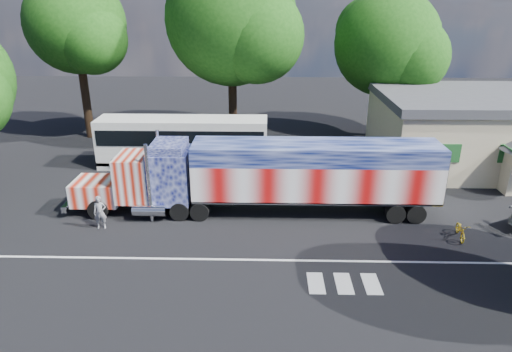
{
  "coord_description": "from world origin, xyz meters",
  "views": [
    {
      "loc": [
        0.62,
        -21.55,
        11.54
      ],
      "look_at": [
        0.0,
        3.0,
        1.9
      ],
      "focal_mm": 32.0,
      "sensor_mm": 36.0,
      "label": 1
    }
  ],
  "objects_px": {
    "semi_truck": "(269,175)",
    "tree_ne_a": "(389,44)",
    "tree_n_mid": "(233,20)",
    "coach_bus": "(183,141)",
    "woman": "(100,212)",
    "bicycle": "(461,230)",
    "tree_nw_a": "(77,25)"
  },
  "relations": [
    {
      "from": "bicycle",
      "to": "coach_bus",
      "type": "bearing_deg",
      "value": 156.33
    },
    {
      "from": "semi_truck",
      "to": "tree_n_mid",
      "type": "bearing_deg",
      "value": 101.39
    },
    {
      "from": "tree_nw_a",
      "to": "tree_n_mid",
      "type": "relative_size",
      "value": 0.9
    },
    {
      "from": "semi_truck",
      "to": "woman",
      "type": "height_order",
      "value": "semi_truck"
    },
    {
      "from": "bicycle",
      "to": "tree_nw_a",
      "type": "height_order",
      "value": "tree_nw_a"
    },
    {
      "from": "semi_truck",
      "to": "coach_bus",
      "type": "bearing_deg",
      "value": 128.81
    },
    {
      "from": "coach_bus",
      "to": "tree_ne_a",
      "type": "bearing_deg",
      "value": 26.82
    },
    {
      "from": "tree_nw_a",
      "to": "tree_ne_a",
      "type": "distance_m",
      "value": 25.64
    },
    {
      "from": "tree_nw_a",
      "to": "tree_ne_a",
      "type": "height_order",
      "value": "tree_nw_a"
    },
    {
      "from": "semi_truck",
      "to": "coach_bus",
      "type": "distance_m",
      "value": 9.88
    },
    {
      "from": "semi_truck",
      "to": "tree_ne_a",
      "type": "height_order",
      "value": "tree_ne_a"
    },
    {
      "from": "semi_truck",
      "to": "tree_n_mid",
      "type": "xyz_separation_m",
      "value": [
        -2.87,
        14.24,
        7.55
      ]
    },
    {
      "from": "woman",
      "to": "bicycle",
      "type": "distance_m",
      "value": 18.8
    },
    {
      "from": "tree_n_mid",
      "to": "bicycle",
      "type": "bearing_deg",
      "value": -53.28
    },
    {
      "from": "semi_truck",
      "to": "tree_n_mid",
      "type": "distance_m",
      "value": 16.37
    },
    {
      "from": "semi_truck",
      "to": "bicycle",
      "type": "relative_size",
      "value": 12.22
    },
    {
      "from": "semi_truck",
      "to": "tree_nw_a",
      "type": "xyz_separation_m",
      "value": [
        -15.63,
        14.81,
        7.18
      ]
    },
    {
      "from": "tree_ne_a",
      "to": "bicycle",
      "type": "bearing_deg",
      "value": -90.31
    },
    {
      "from": "woman",
      "to": "bicycle",
      "type": "height_order",
      "value": "woman"
    },
    {
      "from": "coach_bus",
      "to": "tree_n_mid",
      "type": "bearing_deg",
      "value": 63.17
    },
    {
      "from": "woman",
      "to": "tree_n_mid",
      "type": "relative_size",
      "value": 0.12
    },
    {
      "from": "semi_truck",
      "to": "tree_nw_a",
      "type": "relative_size",
      "value": 1.54
    },
    {
      "from": "tree_ne_a",
      "to": "woman",
      "type": "bearing_deg",
      "value": -136.33
    },
    {
      "from": "tree_nw_a",
      "to": "bicycle",
      "type": "bearing_deg",
      "value": -34.67
    },
    {
      "from": "coach_bus",
      "to": "tree_nw_a",
      "type": "xyz_separation_m",
      "value": [
        -9.45,
        7.13,
        7.64
      ]
    },
    {
      "from": "tree_ne_a",
      "to": "tree_n_mid",
      "type": "bearing_deg",
      "value": -172.88
    },
    {
      "from": "tree_ne_a",
      "to": "tree_n_mid",
      "type": "distance_m",
      "value": 13.06
    },
    {
      "from": "coach_bus",
      "to": "tree_nw_a",
      "type": "distance_m",
      "value": 14.09
    },
    {
      "from": "tree_nw_a",
      "to": "tree_n_mid",
      "type": "height_order",
      "value": "tree_n_mid"
    },
    {
      "from": "semi_truck",
      "to": "tree_ne_a",
      "type": "distance_m",
      "value": 19.53
    },
    {
      "from": "coach_bus",
      "to": "woman",
      "type": "bearing_deg",
      "value": -105.6
    },
    {
      "from": "coach_bus",
      "to": "woman",
      "type": "distance_m",
      "value": 10.3
    }
  ]
}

